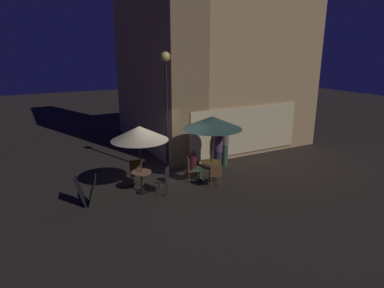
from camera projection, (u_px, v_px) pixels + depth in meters
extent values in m
plane|color=#2C251F|center=(163.00, 183.00, 12.40)|extent=(60.00, 60.00, 0.00)
cube|color=tan|center=(244.00, 46.00, 15.08)|extent=(8.09, 1.71, 9.83)
cube|color=tan|center=(154.00, 46.00, 16.11)|extent=(1.71, 7.56, 9.83)
cube|color=beige|center=(246.00, 130.00, 15.14)|extent=(5.66, 0.08, 2.10)
cylinder|color=black|center=(167.00, 120.00, 12.58)|extent=(0.10, 0.10, 4.43)
sphere|color=#F9D762|center=(165.00, 57.00, 11.95)|extent=(0.35, 0.35, 0.35)
cube|color=black|center=(92.00, 190.00, 10.62)|extent=(0.40, 0.60, 0.93)
cube|color=black|center=(80.00, 191.00, 10.52)|extent=(0.40, 0.60, 0.93)
cylinder|color=black|center=(211.00, 179.00, 12.72)|extent=(0.40, 0.40, 0.03)
cylinder|color=black|center=(211.00, 171.00, 12.63)|extent=(0.06, 0.06, 0.69)
cylinder|color=brown|center=(212.00, 162.00, 12.53)|extent=(0.71, 0.71, 0.03)
cylinder|color=black|center=(142.00, 192.00, 11.60)|extent=(0.40, 0.40, 0.03)
cylinder|color=black|center=(142.00, 183.00, 11.51)|extent=(0.06, 0.06, 0.73)
cylinder|color=#8D5D40|center=(141.00, 172.00, 11.40)|extent=(0.69, 0.69, 0.03)
cylinder|color=black|center=(211.00, 179.00, 12.72)|extent=(0.36, 0.36, 0.06)
cylinder|color=#4D3322|center=(212.00, 150.00, 12.40)|extent=(0.05, 0.05, 2.41)
cone|color=#2E4C40|center=(212.00, 123.00, 12.11)|extent=(2.20, 2.20, 0.46)
cylinder|color=black|center=(142.00, 192.00, 11.60)|extent=(0.36, 0.36, 0.06)
cylinder|color=#4A3927|center=(141.00, 161.00, 11.29)|extent=(0.05, 0.05, 2.31)
cone|color=beige|center=(140.00, 133.00, 11.02)|extent=(1.92, 1.92, 0.47)
cylinder|color=brown|center=(196.00, 174.00, 12.70)|extent=(0.03, 0.03, 0.45)
cylinder|color=brown|center=(198.00, 177.00, 12.38)|extent=(0.03, 0.03, 0.45)
cylinder|color=brown|center=(187.00, 175.00, 12.62)|extent=(0.03, 0.03, 0.45)
cylinder|color=brown|center=(189.00, 178.00, 12.31)|extent=(0.03, 0.03, 0.45)
cube|color=brown|center=(193.00, 170.00, 12.43)|extent=(0.51, 0.51, 0.04)
cube|color=brown|center=(188.00, 164.00, 12.32)|extent=(0.15, 0.42, 0.47)
cylinder|color=brown|center=(210.00, 180.00, 12.12)|extent=(0.03, 0.03, 0.47)
cylinder|color=brown|center=(219.00, 179.00, 12.16)|extent=(0.03, 0.03, 0.47)
cylinder|color=brown|center=(211.00, 183.00, 11.80)|extent=(0.03, 0.03, 0.47)
cylinder|color=brown|center=(220.00, 183.00, 11.84)|extent=(0.03, 0.03, 0.47)
cube|color=brown|center=(215.00, 174.00, 11.91)|extent=(0.54, 0.54, 0.03)
cube|color=brown|center=(216.00, 171.00, 11.68)|extent=(0.41, 0.19, 0.38)
cylinder|color=#262427|center=(156.00, 189.00, 11.29)|extent=(0.03, 0.03, 0.48)
cylinder|color=#262427|center=(159.00, 185.00, 11.59)|extent=(0.03, 0.03, 0.48)
cylinder|color=#262427|center=(165.00, 190.00, 11.24)|extent=(0.03, 0.03, 0.48)
cylinder|color=#262427|center=(168.00, 186.00, 11.54)|extent=(0.03, 0.03, 0.48)
cube|color=#262427|center=(162.00, 181.00, 11.34)|extent=(0.56, 0.56, 0.04)
cube|color=#262427|center=(167.00, 174.00, 11.25)|extent=(0.28, 0.34, 0.45)
cylinder|color=#503314|center=(142.00, 181.00, 12.09)|extent=(0.03, 0.03, 0.43)
cylinder|color=#503314|center=(134.00, 182.00, 11.97)|extent=(0.03, 0.03, 0.43)
cylinder|color=#503314|center=(140.00, 178.00, 12.37)|extent=(0.03, 0.03, 0.43)
cylinder|color=#503314|center=(132.00, 179.00, 12.25)|extent=(0.03, 0.03, 0.43)
cube|color=#503314|center=(137.00, 174.00, 12.11)|extent=(0.44, 0.44, 0.04)
cube|color=#503314|center=(135.00, 166.00, 12.20)|extent=(0.41, 0.07, 0.45)
cube|color=#28502C|center=(196.00, 169.00, 12.46)|extent=(0.42, 0.38, 0.14)
cylinder|color=#28502C|center=(200.00, 175.00, 12.56)|extent=(0.14, 0.14, 0.49)
cylinder|color=#45171C|center=(193.00, 162.00, 12.36)|extent=(0.30, 0.30, 0.53)
sphere|color=brown|center=(193.00, 153.00, 12.26)|extent=(0.21, 0.21, 0.21)
cylinder|color=#354F34|center=(225.00, 156.00, 14.13)|extent=(0.26, 0.26, 0.91)
cylinder|color=#7A6E59|center=(225.00, 138.00, 13.92)|extent=(0.31, 0.31, 0.59)
sphere|color=tan|center=(225.00, 129.00, 13.81)|extent=(0.21, 0.21, 0.21)
cylinder|color=#2C3145|center=(218.00, 161.00, 13.48)|extent=(0.29, 0.29, 0.85)
cylinder|color=#5B3E62|center=(218.00, 144.00, 13.28)|extent=(0.34, 0.34, 0.62)
sphere|color=beige|center=(219.00, 134.00, 13.16)|extent=(0.23, 0.23, 0.23)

